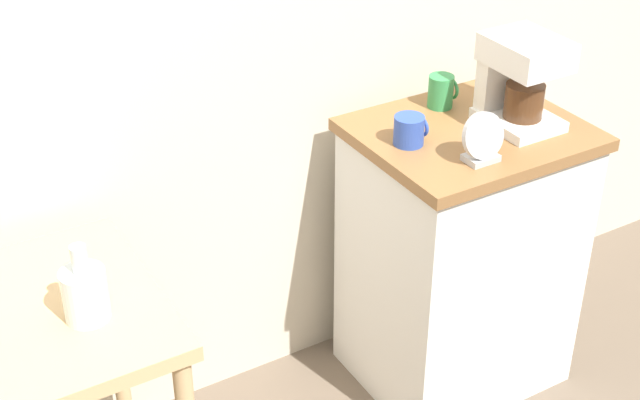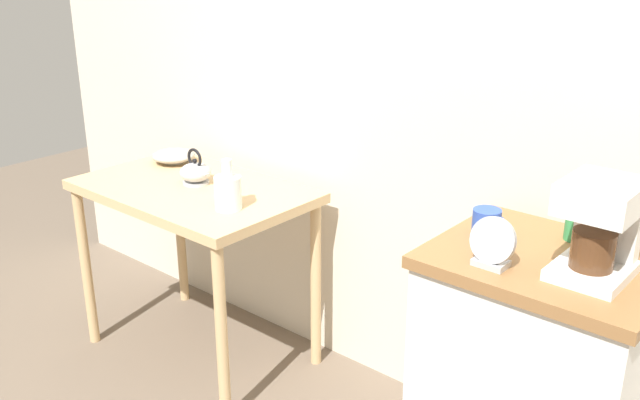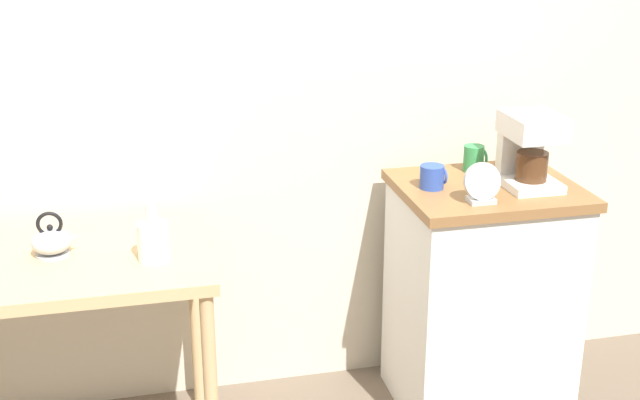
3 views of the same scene
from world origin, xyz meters
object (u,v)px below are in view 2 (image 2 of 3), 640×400
(bowl_stoneware, at_px, (173,156))
(teakettle, at_px, (196,172))
(coffee_maker, at_px, (601,224))
(mug_blue, at_px, (487,223))
(table_clock, at_px, (492,245))
(glass_carafe_vase, at_px, (228,191))
(mug_tall_green, at_px, (579,224))

(bowl_stoneware, relative_size, teakettle, 1.22)
(coffee_maker, xyz_separation_m, mug_blue, (-0.33, 0.04, -0.10))
(coffee_maker, xyz_separation_m, table_clock, (-0.23, -0.13, -0.08))
(glass_carafe_vase, relative_size, mug_tall_green, 1.96)
(mug_blue, relative_size, mug_tall_green, 0.94)
(bowl_stoneware, distance_m, glass_carafe_vase, 0.65)
(mug_tall_green, bearing_deg, bowl_stoneware, -178.28)
(glass_carafe_vase, xyz_separation_m, mug_tall_green, (1.19, 0.29, 0.10))
(bowl_stoneware, height_order, teakettle, teakettle)
(bowl_stoneware, distance_m, teakettle, 0.32)
(teakettle, relative_size, mug_blue, 1.71)
(teakettle, relative_size, glass_carafe_vase, 0.81)
(bowl_stoneware, relative_size, coffee_maker, 0.73)
(bowl_stoneware, height_order, mug_tall_green, mug_tall_green)
(mug_tall_green, height_order, table_clock, table_clock)
(glass_carafe_vase, distance_m, mug_tall_green, 1.22)
(coffee_maker, height_order, mug_blue, coffee_maker)
(coffee_maker, height_order, table_clock, coffee_maker)
(coffee_maker, bearing_deg, mug_blue, 172.33)
(teakettle, height_order, mug_tall_green, mug_tall_green)
(mug_tall_green, bearing_deg, table_clock, -108.77)
(coffee_maker, xyz_separation_m, mug_tall_green, (-0.12, 0.19, -0.09))
(bowl_stoneware, distance_m, mug_blue, 1.59)
(mug_blue, distance_m, table_clock, 0.21)
(glass_carafe_vase, relative_size, table_clock, 1.38)
(coffee_maker, height_order, mug_tall_green, coffee_maker)
(coffee_maker, bearing_deg, mug_tall_green, 121.60)
(glass_carafe_vase, bearing_deg, bowl_stoneware, 159.26)
(teakettle, bearing_deg, bowl_stoneware, 157.73)
(mug_blue, height_order, table_clock, table_clock)
(bowl_stoneware, height_order, glass_carafe_vase, glass_carafe_vase)
(glass_carafe_vase, bearing_deg, table_clock, -2.01)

